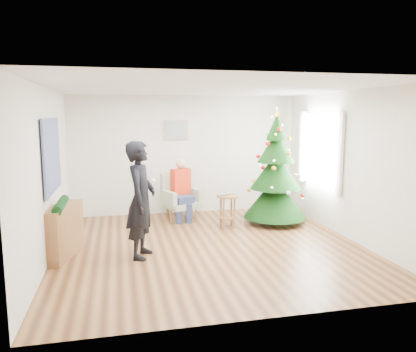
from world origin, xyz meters
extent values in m
plane|color=brown|center=(0.00, 0.00, 0.00)|extent=(5.00, 5.00, 0.00)
plane|color=white|center=(0.00, 0.00, 2.60)|extent=(5.00, 5.00, 0.00)
plane|color=silver|center=(0.00, 2.50, 1.30)|extent=(5.00, 0.00, 5.00)
plane|color=silver|center=(0.00, -2.50, 1.30)|extent=(5.00, 0.00, 5.00)
plane|color=silver|center=(-2.50, 0.00, 1.30)|extent=(0.00, 5.00, 5.00)
plane|color=silver|center=(2.50, 0.00, 1.30)|extent=(0.00, 5.00, 5.00)
cube|color=white|center=(2.47, 1.00, 1.50)|extent=(0.04, 1.30, 1.40)
cube|color=white|center=(2.44, 0.25, 1.50)|extent=(0.05, 0.25, 1.50)
cube|color=white|center=(2.44, 1.75, 1.50)|extent=(0.05, 0.25, 1.50)
cylinder|color=#3F2816|center=(1.62, 1.20, 0.15)|extent=(0.10, 0.10, 0.29)
cone|color=black|center=(1.62, 1.20, 0.53)|extent=(1.26, 1.26, 0.83)
cone|color=black|center=(1.62, 1.20, 1.07)|extent=(1.01, 1.01, 0.73)
cone|color=black|center=(1.62, 1.20, 1.55)|extent=(0.74, 0.74, 0.63)
cone|color=black|center=(1.62, 1.20, 1.94)|extent=(0.43, 0.43, 0.53)
cone|color=gold|center=(1.62, 1.20, 2.22)|extent=(0.14, 0.14, 0.14)
cylinder|color=brown|center=(0.59, 1.04, 0.63)|extent=(0.43, 0.43, 0.04)
cylinder|color=brown|center=(0.59, 1.04, 0.19)|extent=(0.32, 0.32, 0.02)
imported|color=silver|center=(0.59, 1.04, 0.66)|extent=(0.42, 0.38, 0.03)
cube|color=#9EAB8A|center=(-0.19, 1.82, 0.33)|extent=(0.83, 0.80, 0.12)
cube|color=#9EAB8A|center=(-0.30, 2.07, 0.67)|extent=(0.64, 0.35, 0.60)
cube|color=#9EAB8A|center=(-0.47, 1.70, 0.49)|extent=(0.28, 0.51, 0.30)
cube|color=#9EAB8A|center=(0.09, 1.93, 0.49)|extent=(0.28, 0.51, 0.30)
cube|color=navy|center=(-0.19, 1.74, 0.46)|extent=(0.49, 0.50, 0.14)
cube|color=red|center=(-0.19, 1.94, 0.79)|extent=(0.44, 0.34, 0.55)
sphere|color=tan|center=(-0.19, 1.93, 1.17)|extent=(0.20, 0.20, 0.20)
imported|color=black|center=(-1.13, -0.24, 0.90)|extent=(0.61, 0.75, 1.79)
cube|color=white|center=(-0.94, -0.27, 1.20)|extent=(0.07, 0.13, 0.04)
cube|color=brown|center=(-2.33, 0.02, 0.40)|extent=(0.56, 1.04, 0.80)
cylinder|color=black|center=(-2.33, 0.02, 0.82)|extent=(0.14, 0.90, 0.14)
cube|color=black|center=(-2.46, 0.30, 1.55)|extent=(0.03, 1.50, 1.15)
cube|color=tan|center=(-0.20, 2.47, 1.85)|extent=(0.52, 0.03, 0.42)
cube|color=gray|center=(-0.20, 2.45, 1.85)|extent=(0.44, 0.02, 0.34)
camera|label=1|loc=(-1.44, -6.36, 2.18)|focal=35.00mm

